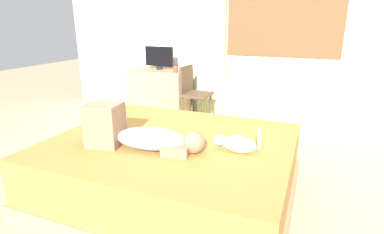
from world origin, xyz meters
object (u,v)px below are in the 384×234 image
(tv_monitor, at_px, (159,58))
(chair_by_desk, at_px, (192,91))
(cat, at_px, (236,144))
(bed, at_px, (173,167))
(person_lying, at_px, (139,134))
(desk, at_px, (160,92))
(cup, at_px, (176,69))

(tv_monitor, distance_m, chair_by_desk, 0.83)
(cat, bearing_deg, bed, 174.43)
(person_lying, relative_size, tv_monitor, 1.96)
(desk, height_order, chair_by_desk, chair_by_desk)
(person_lying, xyz_separation_m, cat, (0.72, 0.20, -0.05))
(cat, relative_size, chair_by_desk, 0.42)
(person_lying, bearing_deg, bed, 58.44)
(cup, bearing_deg, person_lying, -72.28)
(desk, xyz_separation_m, tv_monitor, (-0.00, 0.00, 0.55))
(person_lying, distance_m, cat, 0.75)
(person_lying, distance_m, chair_by_desk, 2.14)
(cat, bearing_deg, person_lying, -164.20)
(cup, bearing_deg, bed, -65.96)
(person_lying, relative_size, desk, 1.05)
(cat, xyz_separation_m, tv_monitor, (-1.79, 2.17, 0.34))
(person_lying, height_order, desk, person_lying)
(bed, xyz_separation_m, chair_by_desk, (-0.56, 1.84, 0.25))
(cup, xyz_separation_m, chair_by_desk, (0.30, -0.08, -0.28))
(desk, bearing_deg, tv_monitor, 180.00)
(bed, relative_size, tv_monitor, 4.19)
(tv_monitor, bearing_deg, chair_by_desk, -22.20)
(cat, relative_size, tv_monitor, 0.74)
(cat, xyz_separation_m, cup, (-1.42, 1.97, 0.20))
(cat, bearing_deg, cup, 125.76)
(tv_monitor, xyz_separation_m, chair_by_desk, (0.67, -0.27, -0.41))
(cat, relative_size, desk, 0.40)
(person_lying, height_order, tv_monitor, tv_monitor)
(person_lying, bearing_deg, cat, 15.80)
(tv_monitor, bearing_deg, cat, -50.46)
(cup, relative_size, chair_by_desk, 0.10)
(person_lying, xyz_separation_m, cup, (-0.69, 2.17, 0.16))
(person_lying, relative_size, chair_by_desk, 1.10)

